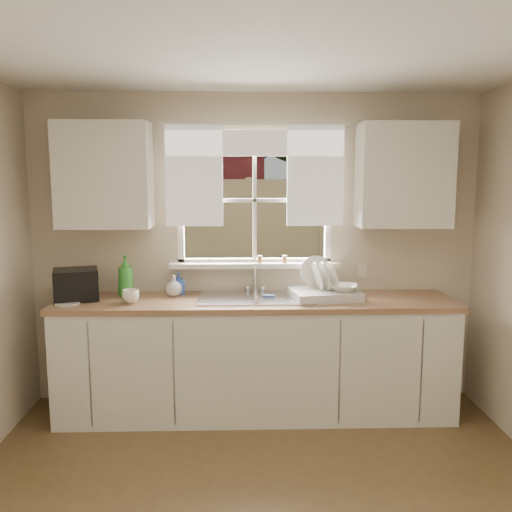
{
  "coord_description": "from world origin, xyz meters",
  "views": [
    {
      "loc": [
        -0.12,
        -2.37,
        1.85
      ],
      "look_at": [
        0.0,
        1.65,
        1.25
      ],
      "focal_mm": 38.0,
      "sensor_mm": 36.0,
      "label": 1
    }
  ],
  "objects_px": {
    "soap_bottle_a": "(126,276)",
    "black_appliance": "(76,284)",
    "dish_rack": "(324,291)",
    "cup": "(131,296)"
  },
  "relations": [
    {
      "from": "soap_bottle_a",
      "to": "black_appliance",
      "type": "height_order",
      "value": "soap_bottle_a"
    },
    {
      "from": "soap_bottle_a",
      "to": "dish_rack",
      "type": "bearing_deg",
      "value": -23.66
    },
    {
      "from": "soap_bottle_a",
      "to": "black_appliance",
      "type": "relative_size",
      "value": 1.0
    },
    {
      "from": "soap_bottle_a",
      "to": "cup",
      "type": "height_order",
      "value": "soap_bottle_a"
    },
    {
      "from": "dish_rack",
      "to": "soap_bottle_a",
      "type": "height_order",
      "value": "soap_bottle_a"
    },
    {
      "from": "soap_bottle_a",
      "to": "cup",
      "type": "bearing_deg",
      "value": -89.85
    },
    {
      "from": "dish_rack",
      "to": "black_appliance",
      "type": "height_order",
      "value": "dish_rack"
    },
    {
      "from": "dish_rack",
      "to": "cup",
      "type": "xyz_separation_m",
      "value": [
        -1.46,
        -0.11,
        -0.01
      ]
    },
    {
      "from": "cup",
      "to": "black_appliance",
      "type": "height_order",
      "value": "black_appliance"
    },
    {
      "from": "soap_bottle_a",
      "to": "cup",
      "type": "relative_size",
      "value": 2.55
    }
  ]
}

